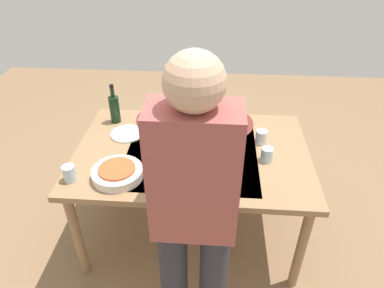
# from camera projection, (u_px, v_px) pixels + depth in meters

# --- Properties ---
(ground_plane) EXTENTS (6.00, 6.00, 0.00)m
(ground_plane) POSITION_uv_depth(u_px,v_px,m) (192.00, 227.00, 2.70)
(ground_plane) COLOR #846647
(dining_table) EXTENTS (1.53, 1.01, 0.73)m
(dining_table) POSITION_uv_depth(u_px,v_px,m) (192.00, 159.00, 2.32)
(dining_table) COLOR #93704C
(dining_table) RESTS_ON ground_plane
(chair_near) EXTENTS (0.40, 0.40, 0.91)m
(chair_near) POSITION_uv_depth(u_px,v_px,m) (187.00, 111.00, 3.13)
(chair_near) COLOR brown
(chair_near) RESTS_ON ground_plane
(person_server) EXTENTS (0.42, 0.61, 1.69)m
(person_server) POSITION_uv_depth(u_px,v_px,m) (194.00, 210.00, 1.52)
(person_server) COLOR #2D2D38
(person_server) RESTS_ON ground_plane
(wine_bottle) EXTENTS (0.07, 0.07, 0.30)m
(wine_bottle) POSITION_uv_depth(u_px,v_px,m) (115.00, 108.00, 2.53)
(wine_bottle) COLOR black
(wine_bottle) RESTS_ON dining_table
(wine_glass_left) EXTENTS (0.07, 0.07, 0.15)m
(wine_glass_left) POSITION_uv_depth(u_px,v_px,m) (203.00, 168.00, 1.96)
(wine_glass_left) COLOR white
(wine_glass_left) RESTS_ON dining_table
(water_cup_near_left) EXTENTS (0.07, 0.07, 0.10)m
(water_cup_near_left) POSITION_uv_depth(u_px,v_px,m) (69.00, 173.00, 2.01)
(water_cup_near_left) COLOR silver
(water_cup_near_left) RESTS_ON dining_table
(water_cup_near_right) EXTENTS (0.07, 0.07, 0.09)m
(water_cup_near_right) POSITION_uv_depth(u_px,v_px,m) (267.00, 155.00, 2.17)
(water_cup_near_right) COLOR silver
(water_cup_near_right) RESTS_ON dining_table
(water_cup_far_left) EXTENTS (0.08, 0.08, 0.09)m
(water_cup_far_left) POSITION_uv_depth(u_px,v_px,m) (261.00, 137.00, 2.33)
(water_cup_far_left) COLOR silver
(water_cup_far_left) RESTS_ON dining_table
(water_cup_far_right) EXTENTS (0.08, 0.08, 0.09)m
(water_cup_far_right) POSITION_uv_depth(u_px,v_px,m) (152.00, 136.00, 2.34)
(water_cup_far_right) COLOR silver
(water_cup_far_right) RESTS_ON dining_table
(serving_bowl_pasta) EXTENTS (0.30, 0.30, 0.07)m
(serving_bowl_pasta) POSITION_uv_depth(u_px,v_px,m) (117.00, 173.00, 2.04)
(serving_bowl_pasta) COLOR silver
(serving_bowl_pasta) RESTS_ON dining_table
(dinner_plate_near) EXTENTS (0.23, 0.23, 0.01)m
(dinner_plate_near) POSITION_uv_depth(u_px,v_px,m) (127.00, 134.00, 2.44)
(dinner_plate_near) COLOR silver
(dinner_plate_near) RESTS_ON dining_table
(dinner_plate_far) EXTENTS (0.23, 0.23, 0.01)m
(dinner_plate_far) POSITION_uv_depth(u_px,v_px,m) (193.00, 146.00, 2.31)
(dinner_plate_far) COLOR silver
(dinner_plate_far) RESTS_ON dining_table
(table_knife) EXTENTS (0.04, 0.20, 0.00)m
(table_knife) POSITION_uv_depth(u_px,v_px,m) (220.00, 125.00, 2.55)
(table_knife) COLOR silver
(table_knife) RESTS_ON dining_table
(table_fork) EXTENTS (0.08, 0.17, 0.00)m
(table_fork) POSITION_uv_depth(u_px,v_px,m) (160.00, 124.00, 2.55)
(table_fork) COLOR silver
(table_fork) RESTS_ON dining_table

